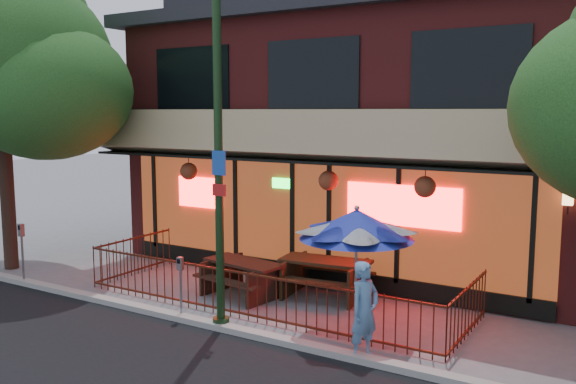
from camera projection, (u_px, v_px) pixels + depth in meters
name	position (u px, v px, depth m)	size (l,w,h in m)	color
ground	(233.00, 321.00, 12.08)	(80.00, 80.00, 0.00)	gray
curb	(218.00, 326.00, 11.65)	(80.00, 0.25, 0.12)	#999993
restaurant_building	(378.00, 112.00, 17.57)	(12.96, 9.49, 8.05)	maroon
patio_fence	(248.00, 284.00, 12.43)	(8.44, 2.62, 1.00)	#43190E
street_light	(219.00, 165.00, 11.32)	(0.43, 0.32, 7.00)	black
street_tree_left	(3.00, 51.00, 15.49)	(5.60, 5.60, 8.05)	#38231C
picnic_table_left	(244.00, 273.00, 13.70)	(2.07, 1.71, 0.80)	#351C13
picnic_table_right	(326.00, 272.00, 13.64)	(2.17, 1.77, 0.85)	#392514
patio_umbrella	(357.00, 224.00, 11.21)	(2.12, 2.12, 2.43)	gray
pedestrian	(365.00, 311.00, 10.15)	(0.61, 0.40, 1.68)	#5D8CBB
parking_meter_near	(180.00, 277.00, 12.14)	(0.13, 0.11, 1.26)	gray
parking_meter_far	(22.00, 243.00, 14.56)	(0.14, 0.12, 1.48)	gray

